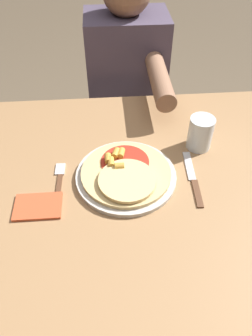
% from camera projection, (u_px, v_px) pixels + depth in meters
% --- Properties ---
extents(ground_plane, '(8.00, 8.00, 0.00)m').
position_uv_depth(ground_plane, '(136.00, 301.00, 1.45)').
color(ground_plane, brown).
extents(dining_table, '(1.24, 0.97, 0.74)m').
position_uv_depth(dining_table, '(141.00, 213.00, 0.99)').
color(dining_table, '#9E754C').
rests_on(dining_table, ground_plane).
extents(plate, '(0.29, 0.29, 0.01)m').
position_uv_depth(plate, '(126.00, 176.00, 0.96)').
color(plate, beige).
rests_on(plate, dining_table).
extents(pizza, '(0.26, 0.26, 0.04)m').
position_uv_depth(pizza, '(126.00, 173.00, 0.94)').
color(pizza, '#DBBC7A').
rests_on(pizza, plate).
extents(fork, '(0.03, 0.18, 0.00)m').
position_uv_depth(fork, '(59.00, 182.00, 0.95)').
color(fork, brown).
rests_on(fork, dining_table).
extents(knife, '(0.03, 0.22, 0.00)m').
position_uv_depth(knife, '(193.00, 179.00, 0.95)').
color(knife, brown).
rests_on(knife, dining_table).
extents(drinking_glass, '(0.08, 0.08, 0.11)m').
position_uv_depth(drinking_glass, '(200.00, 133.00, 1.02)').
color(drinking_glass, silver).
rests_on(drinking_glass, dining_table).
extents(napkin, '(0.13, 0.09, 0.01)m').
position_uv_depth(napkin, '(38.00, 206.00, 0.88)').
color(napkin, '#C6512D').
rests_on(napkin, dining_table).
extents(person_diner, '(0.33, 0.52, 1.15)m').
position_uv_depth(person_diner, '(127.00, 86.00, 1.46)').
color(person_diner, '#2D2D38').
rests_on(person_diner, ground_plane).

